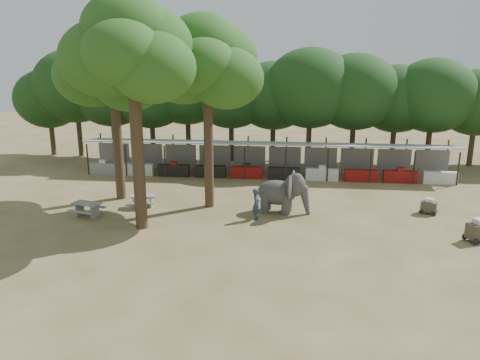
# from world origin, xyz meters

# --- Properties ---
(ground) EXTENTS (100.00, 100.00, 0.00)m
(ground) POSITION_xyz_m (0.00, 0.00, 0.00)
(ground) COLOR brown
(ground) RESTS_ON ground
(vendor_stalls) EXTENTS (28.00, 2.99, 2.80)m
(vendor_stalls) POSITION_xyz_m (-0.00, 13.84, 1.18)
(vendor_stalls) COLOR #9C9FA3
(vendor_stalls) RESTS_ON ground
(yard_tree_left) EXTENTS (7.10, 6.90, 11.02)m
(yard_tree_left) POSITION_xyz_m (-9.13, 7.19, 8.20)
(yard_tree_left) COLOR #332316
(yard_tree_left) RESTS_ON ground
(yard_tree_center) EXTENTS (7.10, 6.90, 12.04)m
(yard_tree_center) POSITION_xyz_m (-6.13, 2.19, 9.21)
(yard_tree_center) COLOR #332316
(yard_tree_center) RESTS_ON ground
(yard_tree_back) EXTENTS (7.10, 6.90, 11.36)m
(yard_tree_back) POSITION_xyz_m (-3.13, 6.19, 8.54)
(yard_tree_back) COLOR #332316
(yard_tree_back) RESTS_ON ground
(backdrop_trees) EXTENTS (46.46, 5.95, 8.33)m
(backdrop_trees) POSITION_xyz_m (0.00, 19.00, 5.51)
(backdrop_trees) COLOR #332316
(backdrop_trees) RESTS_ON ground
(elephant) EXTENTS (3.26, 2.45, 2.44)m
(elephant) POSITION_xyz_m (1.50, 5.36, 1.22)
(elephant) COLOR #3A3838
(elephant) RESTS_ON ground
(handler) EXTENTS (0.43, 0.65, 1.79)m
(handler) POSITION_xyz_m (0.04, 3.98, 0.90)
(handler) COLOR #26384C
(handler) RESTS_ON ground
(picnic_table_near) EXTENTS (1.98, 1.87, 0.82)m
(picnic_table_near) POSITION_xyz_m (-9.68, 3.36, 0.54)
(picnic_table_near) COLOR gray
(picnic_table_near) RESTS_ON ground
(picnic_table_far) EXTENTS (1.70, 1.58, 0.75)m
(picnic_table_far) POSITION_xyz_m (-7.03, 5.39, 0.49)
(picnic_table_far) COLOR gray
(picnic_table_far) RESTS_ON ground
(cart_front) EXTENTS (1.44, 1.21, 1.20)m
(cart_front) POSITION_xyz_m (11.32, 2.01, 0.59)
(cart_front) COLOR #3B3027
(cart_front) RESTS_ON ground
(cart_back) EXTENTS (1.12, 0.95, 0.93)m
(cart_back) POSITION_xyz_m (10.01, 6.07, 0.46)
(cart_back) COLOR #3B3027
(cart_back) RESTS_ON ground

